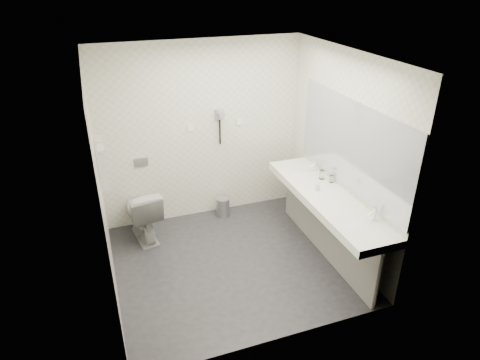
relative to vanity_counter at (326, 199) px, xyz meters
name	(u,v)px	position (x,y,z in m)	size (l,w,h in m)	color
floor	(233,262)	(-1.12, 0.20, -0.80)	(2.80, 2.80, 0.00)	#29282E
ceiling	(231,57)	(-1.12, 0.20, 1.70)	(2.80, 2.80, 0.00)	white
wall_back	(202,133)	(-1.12, 1.50, 0.45)	(2.80, 2.80, 0.00)	silver
wall_front	(281,234)	(-1.12, -1.10, 0.45)	(2.80, 2.80, 0.00)	silver
wall_left	(101,192)	(-2.52, 0.20, 0.45)	(2.60, 2.60, 0.00)	silver
wall_right	(341,155)	(0.27, 0.20, 0.45)	(2.60, 2.60, 0.00)	silver
vanity_counter	(326,199)	(0.00, 0.00, 0.00)	(0.55, 2.20, 0.10)	white
vanity_panel	(325,228)	(0.02, 0.00, -0.42)	(0.03, 2.15, 0.75)	gray
vanity_post_near	(378,279)	(0.05, -1.04, -0.42)	(0.06, 0.06, 0.75)	silver
vanity_post_far	(291,191)	(0.05, 1.04, -0.42)	(0.06, 0.06, 0.75)	silver
mirror	(351,146)	(0.26, 0.00, 0.65)	(0.02, 2.20, 1.05)	#B2BCC6
basin_near	(357,224)	(0.00, -0.65, 0.04)	(0.40, 0.31, 0.05)	white
basin_far	(302,174)	(0.00, 0.65, 0.04)	(0.40, 0.31, 0.05)	white
faucet_near	(374,213)	(0.19, -0.65, 0.12)	(0.04, 0.04, 0.15)	silver
faucet_far	(315,166)	(0.19, 0.65, 0.12)	(0.04, 0.04, 0.15)	silver
soap_bottle_a	(318,187)	(-0.05, 0.14, 0.10)	(0.04, 0.04, 0.09)	beige
glass_left	(331,179)	(0.22, 0.28, 0.10)	(0.05, 0.05, 0.10)	silver
glass_right	(322,175)	(0.16, 0.40, 0.11)	(0.07, 0.07, 0.12)	silver
toilet	(142,213)	(-2.07, 1.13, -0.43)	(0.42, 0.73, 0.74)	white
flush_plate	(141,162)	(-1.98, 1.49, 0.15)	(0.18, 0.02, 0.12)	#B2B5BA
pedal_bin	(223,207)	(-0.90, 1.31, -0.66)	(0.19, 0.19, 0.27)	#B2B5BA
bin_lid	(223,199)	(-0.90, 1.31, -0.52)	(0.19, 0.19, 0.01)	#B2B5BA
towel_rail	(99,144)	(-2.47, 0.75, 0.75)	(0.02, 0.02, 0.62)	silver
towel_near	(103,168)	(-2.46, 0.61, 0.53)	(0.07, 0.24, 0.48)	silver
towel_far	(102,158)	(-2.46, 0.89, 0.53)	(0.07, 0.24, 0.48)	silver
dryer_cradle	(219,114)	(-0.88, 1.47, 0.70)	(0.10, 0.04, 0.14)	#96969B
dryer_barrel	(221,114)	(-0.88, 1.40, 0.73)	(0.08, 0.08, 0.14)	#96969B
dryer_cord	(220,132)	(-0.88, 1.46, 0.45)	(0.02, 0.02, 0.35)	black
switch_plate_a	(191,128)	(-1.27, 1.49, 0.55)	(0.09, 0.02, 0.09)	white
switch_plate_b	(240,122)	(-0.57, 1.49, 0.55)	(0.09, 0.02, 0.09)	white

